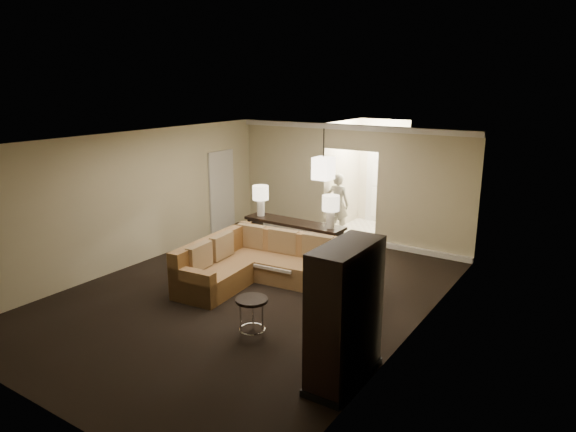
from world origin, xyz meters
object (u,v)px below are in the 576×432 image
Objects in this scene: console_table at (294,237)px; drink_table at (252,309)px; sectional_sofa at (268,265)px; armoire at (344,317)px; coffee_table at (280,268)px; person at (338,201)px.

drink_table is (1.29, -3.20, -0.09)m from console_table.
armoire is at bearing -43.81° from sectional_sofa.
console_table reaches higher than drink_table.
sectional_sofa is 2.93× the size of coffee_table.
console_table is at bearing 111.97° from drink_table.
coffee_table is (0.06, 0.33, -0.16)m from sectional_sofa.
console_table is (-0.26, 1.33, 0.16)m from sectional_sofa.
coffee_table is 1.10m from console_table.
sectional_sofa is 1.35× the size of console_table.
armoire is at bearing -9.66° from drink_table.
console_table is 1.32× the size of person.
armoire reaches higher than person.
sectional_sofa is 1.68× the size of armoire.
sectional_sofa is at bearing -99.78° from coffee_table.
armoire is 1.07× the size of person.
person reaches higher than coffee_table.
console_table is at bearing 107.87° from coffee_table.
drink_table is (1.03, -1.87, 0.08)m from sectional_sofa.
armoire is 6.59m from person.
sectional_sofa is 1.37m from console_table.
person reaches higher than drink_table.
console_table is 3.45m from drink_table.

